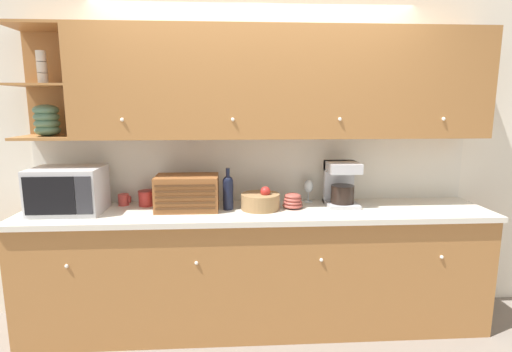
{
  "coord_description": "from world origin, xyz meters",
  "views": [
    {
      "loc": [
        -0.19,
        -3.23,
        1.74
      ],
      "look_at": [
        0.0,
        -0.21,
        1.19
      ],
      "focal_mm": 28.0,
      "sensor_mm": 36.0,
      "label": 1
    }
  ],
  "objects_px": {
    "storage_canister": "(146,198)",
    "wine_glass": "(308,187)",
    "fruit_basket": "(261,201)",
    "mug": "(124,200)",
    "microwave": "(68,190)",
    "bowl_stack_on_counter": "(293,201)",
    "bread_box": "(187,193)",
    "wine_bottle": "(228,191)",
    "coffee_maker": "(341,183)"
  },
  "relations": [
    {
      "from": "mug",
      "to": "fruit_basket",
      "type": "distance_m",
      "value": 1.08
    },
    {
      "from": "coffee_maker",
      "to": "bread_box",
      "type": "bearing_deg",
      "value": -176.99
    },
    {
      "from": "fruit_basket",
      "to": "storage_canister",
      "type": "bearing_deg",
      "value": 169.66
    },
    {
      "from": "wine_bottle",
      "to": "bowl_stack_on_counter",
      "type": "relative_size",
      "value": 2.06
    },
    {
      "from": "wine_bottle",
      "to": "wine_glass",
      "type": "distance_m",
      "value": 0.68
    },
    {
      "from": "mug",
      "to": "bowl_stack_on_counter",
      "type": "bearing_deg",
      "value": -7.51
    },
    {
      "from": "bread_box",
      "to": "wine_bottle",
      "type": "relative_size",
      "value": 1.46
    },
    {
      "from": "bread_box",
      "to": "wine_bottle",
      "type": "height_order",
      "value": "wine_bottle"
    },
    {
      "from": "microwave",
      "to": "coffee_maker",
      "type": "height_order",
      "value": "coffee_maker"
    },
    {
      "from": "wine_bottle",
      "to": "storage_canister",
      "type": "bearing_deg",
      "value": 166.63
    },
    {
      "from": "microwave",
      "to": "storage_canister",
      "type": "bearing_deg",
      "value": 17.22
    },
    {
      "from": "wine_bottle",
      "to": "fruit_basket",
      "type": "height_order",
      "value": "wine_bottle"
    },
    {
      "from": "bread_box",
      "to": "wine_bottle",
      "type": "bearing_deg",
      "value": -2.01
    },
    {
      "from": "bread_box",
      "to": "coffee_maker",
      "type": "distance_m",
      "value": 1.19
    },
    {
      "from": "coffee_maker",
      "to": "storage_canister",
      "type": "bearing_deg",
      "value": 177.03
    },
    {
      "from": "storage_canister",
      "to": "bowl_stack_on_counter",
      "type": "distance_m",
      "value": 1.15
    },
    {
      "from": "mug",
      "to": "storage_canister",
      "type": "xyz_separation_m",
      "value": [
        0.18,
        -0.03,
        0.02
      ]
    },
    {
      "from": "microwave",
      "to": "mug",
      "type": "distance_m",
      "value": 0.41
    },
    {
      "from": "storage_canister",
      "to": "wine_bottle",
      "type": "height_order",
      "value": "wine_bottle"
    },
    {
      "from": "fruit_basket",
      "to": "microwave",
      "type": "bearing_deg",
      "value": -179.96
    },
    {
      "from": "storage_canister",
      "to": "fruit_basket",
      "type": "height_order",
      "value": "fruit_basket"
    },
    {
      "from": "storage_canister",
      "to": "wine_glass",
      "type": "bearing_deg",
      "value": 1.8
    },
    {
      "from": "storage_canister",
      "to": "bread_box",
      "type": "bearing_deg",
      "value": -22.89
    },
    {
      "from": "mug",
      "to": "wine_glass",
      "type": "xyz_separation_m",
      "value": [
        1.47,
        0.02,
        0.08
      ]
    },
    {
      "from": "fruit_basket",
      "to": "mug",
      "type": "bearing_deg",
      "value": 170.04
    },
    {
      "from": "mug",
      "to": "fruit_basket",
      "type": "bearing_deg",
      "value": -9.96
    },
    {
      "from": "wine_glass",
      "to": "bread_box",
      "type": "bearing_deg",
      "value": -169.19
    },
    {
      "from": "mug",
      "to": "bowl_stack_on_counter",
      "type": "relative_size",
      "value": 0.62
    },
    {
      "from": "mug",
      "to": "wine_bottle",
      "type": "relative_size",
      "value": 0.3
    },
    {
      "from": "microwave",
      "to": "bowl_stack_on_counter",
      "type": "relative_size",
      "value": 3.19
    },
    {
      "from": "microwave",
      "to": "fruit_basket",
      "type": "height_order",
      "value": "microwave"
    },
    {
      "from": "microwave",
      "to": "fruit_basket",
      "type": "relative_size",
      "value": 1.69
    },
    {
      "from": "microwave",
      "to": "coffee_maker",
      "type": "bearing_deg",
      "value": 2.33
    },
    {
      "from": "bread_box",
      "to": "fruit_basket",
      "type": "xyz_separation_m",
      "value": [
        0.55,
        -0.02,
        -0.07
      ]
    },
    {
      "from": "wine_bottle",
      "to": "bowl_stack_on_counter",
      "type": "distance_m",
      "value": 0.5
    },
    {
      "from": "wine_glass",
      "to": "coffee_maker",
      "type": "bearing_deg",
      "value": -27.13
    },
    {
      "from": "storage_canister",
      "to": "wine_glass",
      "type": "height_order",
      "value": "wine_glass"
    },
    {
      "from": "mug",
      "to": "fruit_basket",
      "type": "height_order",
      "value": "fruit_basket"
    },
    {
      "from": "storage_canister",
      "to": "bowl_stack_on_counter",
      "type": "xyz_separation_m",
      "value": [
        1.14,
        -0.15,
        -0.01
      ]
    },
    {
      "from": "fruit_basket",
      "to": "coffee_maker",
      "type": "xyz_separation_m",
      "value": [
        0.64,
        0.08,
        0.11
      ]
    },
    {
      "from": "storage_canister",
      "to": "mug",
      "type": "bearing_deg",
      "value": 171.93
    },
    {
      "from": "microwave",
      "to": "bowl_stack_on_counter",
      "type": "bearing_deg",
      "value": 0.52
    },
    {
      "from": "fruit_basket",
      "to": "bread_box",
      "type": "bearing_deg",
      "value": 177.92
    },
    {
      "from": "bread_box",
      "to": "bowl_stack_on_counter",
      "type": "distance_m",
      "value": 0.8
    },
    {
      "from": "bread_box",
      "to": "microwave",
      "type": "bearing_deg",
      "value": -178.6
    },
    {
      "from": "microwave",
      "to": "coffee_maker",
      "type": "distance_m",
      "value": 2.06
    },
    {
      "from": "bread_box",
      "to": "wine_glass",
      "type": "distance_m",
      "value": 0.97
    },
    {
      "from": "bread_box",
      "to": "bowl_stack_on_counter",
      "type": "xyz_separation_m",
      "value": [
        0.8,
        -0.01,
        -0.08
      ]
    },
    {
      "from": "microwave",
      "to": "fruit_basket",
      "type": "xyz_separation_m",
      "value": [
        1.41,
        0.0,
        -0.1
      ]
    },
    {
      "from": "microwave",
      "to": "coffee_maker",
      "type": "relative_size",
      "value": 1.42
    }
  ]
}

